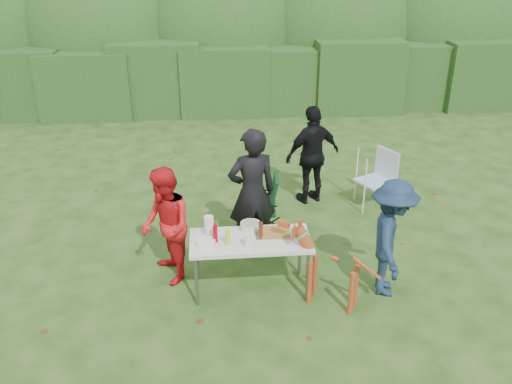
{
  "coord_description": "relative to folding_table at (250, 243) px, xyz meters",
  "views": [
    {
      "loc": [
        -0.43,
        -5.76,
        4.12
      ],
      "look_at": [
        0.17,
        0.84,
        1.0
      ],
      "focal_mm": 38.0,
      "sensor_mm": 36.0,
      "label": 1
    }
  ],
  "objects": [
    {
      "name": "cup_stack",
      "position": [
        -0.05,
        -0.18,
        0.14
      ],
      "size": [
        0.08,
        0.08,
        0.18
      ],
      "primitive_type": "cylinder",
      "color": "white",
      "rests_on": "folding_table"
    },
    {
      "name": "hedge_row",
      "position": [
        -0.03,
        7.97,
        0.16
      ],
      "size": [
        22.0,
        1.4,
        1.7
      ],
      "primitive_type": "cube",
      "color": "#23471C",
      "rests_on": "ground"
    },
    {
      "name": "food_tray",
      "position": [
        0.3,
        0.09,
        0.06
      ],
      "size": [
        0.45,
        0.3,
        0.02
      ],
      "primitive_type": "cube",
      "color": "#B7B7BA",
      "rests_on": "folding_table"
    },
    {
      "name": "ketchup_bottle",
      "position": [
        -0.43,
        -0.02,
        0.16
      ],
      "size": [
        0.06,
        0.06,
        0.22
      ],
      "primitive_type": "cylinder",
      "color": "#A80016",
      "rests_on": "folding_table"
    },
    {
      "name": "pasta_bowl",
      "position": [
        0.02,
        0.23,
        0.1
      ],
      "size": [
        0.26,
        0.26,
        0.1
      ],
      "primitive_type": "cylinder",
      "color": "silver",
      "rests_on": "folding_table"
    },
    {
      "name": "person_black_puffy",
      "position": [
        1.24,
        2.5,
        0.15
      ],
      "size": [
        1.07,
        0.73,
        1.68
      ],
      "primitive_type": "imported",
      "rotation": [
        0.0,
        0.0,
        3.5
      ],
      "color": "black",
      "rests_on": "ground"
    },
    {
      "name": "folding_table",
      "position": [
        0.0,
        0.0,
        0.0
      ],
      "size": [
        1.5,
        0.7,
        0.74
      ],
      "color": "silver",
      "rests_on": "ground"
    },
    {
      "name": "focaccia_bread",
      "position": [
        0.3,
        0.09,
        0.09
      ],
      "size": [
        0.4,
        0.26,
        0.04
      ],
      "primitive_type": "cube",
      "color": "#A7752D",
      "rests_on": "food_tray"
    },
    {
      "name": "mustard_bottle",
      "position": [
        -0.28,
        -0.12,
        0.15
      ],
      "size": [
        0.06,
        0.06,
        0.2
      ],
      "primitive_type": "cylinder",
      "color": "yellow",
      "rests_on": "folding_table"
    },
    {
      "name": "plate_stack",
      "position": [
        -0.55,
        -0.07,
        0.08
      ],
      "size": [
        0.24,
        0.24,
        0.05
      ],
      "primitive_type": "cylinder",
      "color": "white",
      "rests_on": "folding_table"
    },
    {
      "name": "shrub_backdrop",
      "position": [
        -0.03,
        9.57,
        0.91
      ],
      "size": [
        20.0,
        2.6,
        3.2
      ],
      "primitive_type": "ellipsoid",
      "color": "#3D6628",
      "rests_on": "ground"
    },
    {
      "name": "paper_towel_roll",
      "position": [
        -0.51,
        0.15,
        0.18
      ],
      "size": [
        0.12,
        0.12,
        0.26
      ],
      "primitive_type": "cylinder",
      "color": "white",
      "rests_on": "folding_table"
    },
    {
      "name": "beer_bottle",
      "position": [
        0.12,
        -0.02,
        0.17
      ],
      "size": [
        0.06,
        0.06,
        0.24
      ],
      "primitive_type": "cylinder",
      "color": "#47230F",
      "rests_on": "folding_table"
    },
    {
      "name": "camping_chair",
      "position": [
        0.23,
        1.45,
        -0.21
      ],
      "size": [
        0.66,
        0.66,
        0.96
      ],
      "primitive_type": null,
      "rotation": [
        0.0,
        0.0,
        3.03
      ],
      "color": "#0E361A",
      "rests_on": "ground"
    },
    {
      "name": "lawn_chair",
      "position": [
        2.26,
        2.23,
        -0.2
      ],
      "size": [
        0.77,
        0.77,
        0.97
      ],
      "primitive_type": null,
      "rotation": [
        0.0,
        0.0,
        3.61
      ],
      "color": "#559AC9",
      "rests_on": "ground"
    },
    {
      "name": "ground",
      "position": [
        -0.03,
        -0.03,
        -0.69
      ],
      "size": [
        80.0,
        80.0,
        0.0
      ],
      "primitive_type": "plane",
      "color": "#1E4211"
    },
    {
      "name": "person_red_jacket",
      "position": [
        -1.05,
        0.35,
        0.09
      ],
      "size": [
        0.8,
        0.91,
        1.56
      ],
      "primitive_type": "imported",
      "rotation": [
        0.0,
        0.0,
        -1.24
      ],
      "color": "red",
      "rests_on": "ground"
    },
    {
      "name": "dog",
      "position": [
        0.97,
        -0.4,
        -0.19
      ],
      "size": [
        1.12,
        0.89,
        1.0
      ],
      "primitive_type": null,
      "rotation": [
        0.0,
        0.0,
        2.61
      ],
      "color": "#9E431D",
      "rests_on": "ground"
    },
    {
      "name": "person_cook",
      "position": [
        0.1,
        0.91,
        0.25
      ],
      "size": [
        0.76,
        0.58,
        1.87
      ],
      "primitive_type": "imported",
      "rotation": [
        0.0,
        0.0,
        3.36
      ],
      "color": "black",
      "rests_on": "ground"
    },
    {
      "name": "child",
      "position": [
        1.72,
        -0.19,
        0.08
      ],
      "size": [
        0.79,
        1.1,
        1.53
      ],
      "primitive_type": "imported",
      "rotation": [
        0.0,
        0.0,
        1.33
      ],
      "color": "#192D49",
      "rests_on": "ground"
    }
  ]
}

